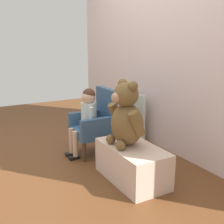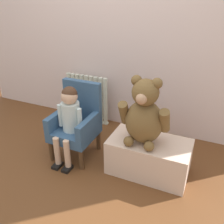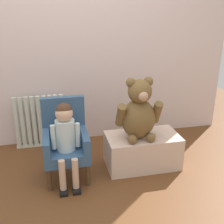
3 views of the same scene
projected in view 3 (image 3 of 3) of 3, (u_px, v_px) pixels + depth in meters
name	position (u px, v px, depth m)	size (l,w,h in m)	color
ground_plane	(82.00, 201.00, 2.31)	(6.00, 6.00, 0.00)	brown
back_wall	(64.00, 36.00, 2.97)	(3.80, 0.05, 2.40)	beige
radiator	(40.00, 122.00, 3.12)	(0.56, 0.05, 0.59)	silver
child_armchair	(65.00, 141.00, 2.57)	(0.40, 0.42, 0.73)	#345479
child_figure	(65.00, 132.00, 2.42)	(0.25, 0.35, 0.74)	silver
low_bench	(142.00, 150.00, 2.78)	(0.71, 0.39, 0.33)	beige
large_teddy_bear	(139.00, 112.00, 2.59)	(0.43, 0.30, 0.59)	brown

